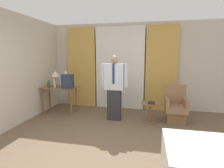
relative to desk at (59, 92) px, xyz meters
name	(u,v)px	position (x,y,z in m)	size (l,w,h in m)	color
ground_plane	(89,161)	(1.65, -2.14, -0.64)	(16.00, 16.00, 0.00)	brown
wall_back	(120,66)	(1.65, 1.00, 0.71)	(10.00, 0.06, 2.70)	beige
curtain_sheer_center	(120,68)	(1.65, 0.87, 0.65)	(1.54, 0.06, 2.58)	white
curtain_drape_left	(82,68)	(0.38, 0.87, 0.65)	(0.93, 0.06, 2.58)	gold
curtain_drape_right	(161,69)	(2.93, 0.87, 0.65)	(0.93, 0.06, 2.58)	gold
desk	(59,92)	(0.00, 0.00, 0.00)	(1.01, 0.50, 0.78)	brown
table_lamp_left	(55,74)	(-0.16, 0.11, 0.51)	(0.23, 0.23, 0.47)	#9E7F47
table_lamp_right	(66,74)	(0.16, 0.11, 0.51)	(0.23, 0.23, 0.47)	#9E7F47
bottle_near_edge	(49,84)	(-0.30, -0.05, 0.23)	(0.08, 0.08, 0.20)	#336638
bottle_by_lamp	(55,84)	(-0.07, -0.12, 0.25)	(0.06, 0.06, 0.25)	silver
backpack	(68,81)	(0.33, -0.11, 0.34)	(0.29, 0.26, 0.39)	#2D384C
person	(114,86)	(1.69, -0.22, 0.27)	(0.71, 0.23, 1.69)	#2D2D33
armchair	(175,108)	(3.26, -0.02, -0.29)	(0.53, 0.58, 0.94)	brown
side_table	(150,109)	(2.63, -0.27, -0.28)	(0.45, 0.45, 0.52)	brown
book	(151,103)	(2.65, -0.29, -0.10)	(0.16, 0.22, 0.03)	black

